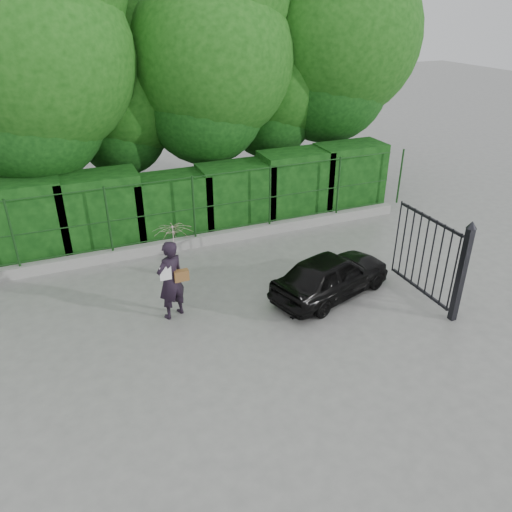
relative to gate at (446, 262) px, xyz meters
name	(u,v)px	position (x,y,z in m)	size (l,w,h in m)	color
ground	(238,337)	(-4.60, 0.72, -1.19)	(80.00, 80.00, 0.00)	gray
kerb	(182,244)	(-4.60, 5.22, -1.04)	(14.00, 0.25, 0.30)	#9E9E99
fence	(187,208)	(-4.38, 5.22, 0.01)	(14.13, 0.06, 1.80)	#163D15
hedge	(171,202)	(-4.62, 6.22, -0.15)	(14.20, 1.20, 2.19)	black
trees	(181,61)	(-3.46, 8.46, 3.43)	(17.10, 6.15, 8.08)	black
gate	(446,262)	(0.00, 0.00, 0.00)	(0.22, 2.33, 2.36)	black
woman	(172,261)	(-5.58, 2.05, 0.17)	(0.97, 0.86, 2.16)	black
car	(331,274)	(-1.97, 1.47, -0.65)	(1.27, 3.17, 1.08)	black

